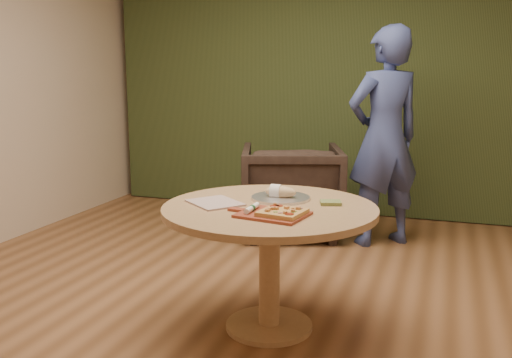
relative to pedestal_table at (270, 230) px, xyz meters
The scene contains 12 objects.
room_shell 0.84m from the pedestal_table, 168.27° to the left, with size 5.04×6.04×2.84m.
curtain 3.07m from the pedestal_table, 95.34° to the left, with size 4.80×0.14×2.78m, color #2A3719.
pedestal_table is the anchor object (origin of this frame).
pizza_paddle 0.27m from the pedestal_table, 70.54° to the right, with size 0.47×0.34×0.01m.
flatbread_pizza 0.31m from the pedestal_table, 57.39° to the right, with size 0.25×0.25×0.04m.
cutlery_roll 0.26m from the pedestal_table, 101.43° to the right, with size 0.03×0.20×0.03m.
newspaper 0.35m from the pedestal_table, behind, with size 0.30×0.25×0.01m, color beige.
serving_tray 0.24m from the pedestal_table, 87.43° to the left, with size 0.36×0.36×0.02m.
bread_roll 0.27m from the pedestal_table, 90.08° to the left, with size 0.19×0.09×0.09m.
green_packet 0.39m from the pedestal_table, 25.56° to the left, with size 0.12×0.10×0.02m, color #505F2A.
armchair 2.02m from the pedestal_table, 101.69° to the left, with size 0.90×0.84×0.92m, color black.
person_standing 2.01m from the pedestal_table, 77.71° to the left, with size 0.69×0.45×1.89m, color #37457E.
Camera 1 is at (1.23, -3.09, 1.52)m, focal length 40.00 mm.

